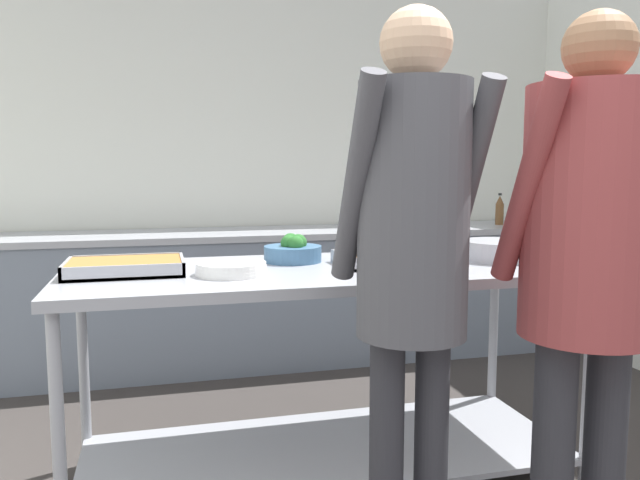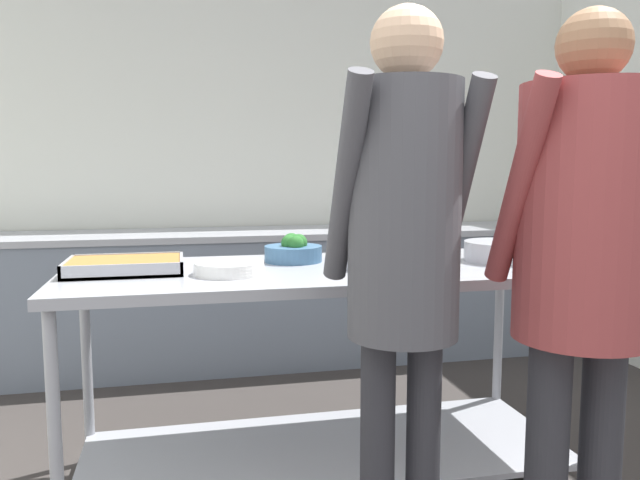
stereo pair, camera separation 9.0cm
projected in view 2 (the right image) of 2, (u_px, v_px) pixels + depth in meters
name	position (u px, v px, depth m)	size (l,w,h in m)	color
wall_rear	(263.00, 166.00, 4.48)	(4.78, 0.06, 2.65)	silver
back_counter	(272.00, 296.00, 4.22)	(4.62, 0.65, 0.90)	slate
serving_counter	(325.00, 337.00, 2.59)	(2.09, 0.83, 0.91)	#9EA0A8
serving_tray_vegetables	(125.00, 266.00, 2.42)	(0.44, 0.32, 0.05)	#9EA0A8
plate_stack	(229.00, 268.00, 2.38)	(0.27, 0.27, 0.05)	white
broccoli_bowl	(293.00, 251.00, 2.70)	(0.25, 0.25, 0.12)	#3D668C
serving_tray_roast	(393.00, 259.00, 2.61)	(0.46, 0.29, 0.05)	#9EA0A8
sauce_pan	(501.00, 251.00, 2.70)	(0.46, 0.32, 0.09)	#9EA0A8
guest_serving_left	(584.00, 246.00, 1.82)	(0.50, 0.40, 1.76)	#2D2D33
guest_serving_right	(404.00, 238.00, 1.83)	(0.42, 0.34, 1.77)	#2D2D33
water_bottle	(510.00, 211.00, 4.52)	(0.06, 0.06, 0.23)	brown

